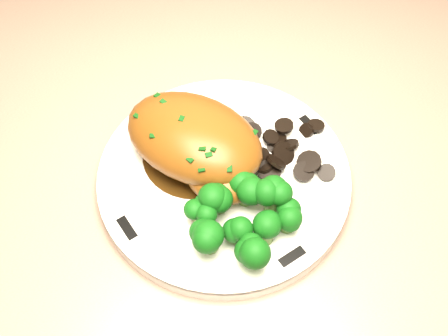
{
  "coord_description": "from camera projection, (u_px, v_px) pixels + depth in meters",
  "views": [
    {
      "loc": [
        -0.71,
        1.31,
        1.39
      ],
      "look_at": [
        -0.71,
        1.62,
        0.93
      ],
      "focal_mm": 45.0,
      "sensor_mm": 36.0,
      "label": 1
    }
  ],
  "objects": [
    {
      "name": "plate",
      "position": [
        224.0,
        178.0,
        0.56
      ],
      "size": [
        0.33,
        0.33,
        0.02
      ],
      "primitive_type": "cylinder",
      "rotation": [
        0.0,
        0.0,
        -0.37
      ],
      "color": "white",
      "rests_on": "counter"
    },
    {
      "name": "rim_accent_0",
      "position": [
        310.0,
        125.0,
        0.59
      ],
      "size": [
        0.02,
        0.03,
        0.0
      ],
      "primitive_type": "cube",
      "rotation": [
        0.0,
        0.0,
        2.16
      ],
      "color": "black",
      "rests_on": "plate"
    },
    {
      "name": "rim_accent_1",
      "position": [
        167.0,
        104.0,
        0.61
      ],
      "size": [
        0.03,
        0.02,
        0.0
      ],
      "primitive_type": "cube",
      "rotation": [
        0.0,
        0.0,
        3.74
      ],
      "color": "black",
      "rests_on": "plate"
    },
    {
      "name": "rim_accent_2",
      "position": [
        127.0,
        228.0,
        0.52
      ],
      "size": [
        0.02,
        0.03,
        0.0
      ],
      "primitive_type": "cube",
      "rotation": [
        0.0,
        0.0,
        5.31
      ],
      "color": "black",
      "rests_on": "plate"
    },
    {
      "name": "rim_accent_3",
      "position": [
        292.0,
        257.0,
        0.51
      ],
      "size": [
        0.03,
        0.02,
        0.0
      ],
      "primitive_type": "cube",
      "rotation": [
        0.0,
        0.0,
        6.88
      ],
      "color": "black",
      "rests_on": "plate"
    },
    {
      "name": "gravy_pool",
      "position": [
        195.0,
        154.0,
        0.57
      ],
      "size": [
        0.11,
        0.11,
        0.0
      ],
      "primitive_type": "cylinder",
      "color": "#341F09",
      "rests_on": "plate"
    },
    {
      "name": "chicken_breast",
      "position": [
        197.0,
        143.0,
        0.54
      ],
      "size": [
        0.17,
        0.16,
        0.06
      ],
      "rotation": [
        0.0,
        0.0,
        -0.54
      ],
      "color": "brown",
      "rests_on": "plate"
    },
    {
      "name": "mushroom_pile",
      "position": [
        278.0,
        154.0,
        0.56
      ],
      "size": [
        0.09,
        0.07,
        0.03
      ],
      "color": "black",
      "rests_on": "plate"
    },
    {
      "name": "broccoli_florets",
      "position": [
        243.0,
        216.0,
        0.51
      ],
      "size": [
        0.1,
        0.09,
        0.04
      ],
      "rotation": [
        0.0,
        0.0,
        0.39
      ],
      "color": "#507330",
      "rests_on": "plate"
    }
  ]
}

